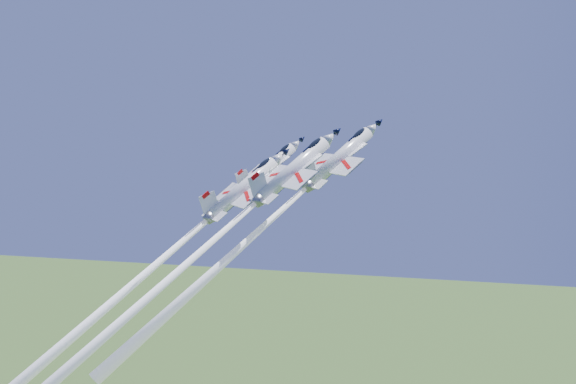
% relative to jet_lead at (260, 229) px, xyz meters
% --- Properties ---
extents(jet_lead, '(32.61, 31.77, 40.24)m').
position_rel_jet_lead_xyz_m(jet_lead, '(0.00, 0.00, 0.00)').
color(jet_lead, white).
extents(jet_left, '(33.34, 32.62, 42.35)m').
position_rel_jet_lead_xyz_m(jet_left, '(-13.53, -2.32, -3.74)').
color(jet_left, white).
extents(jet_right, '(39.76, 38.90, 50.41)m').
position_rel_jet_lead_xyz_m(jet_right, '(-9.34, -14.04, -5.62)').
color(jet_right, white).
extents(jet_slot, '(39.42, 38.56, 50.02)m').
position_rel_jet_lead_xyz_m(jet_slot, '(-17.60, -11.87, -8.65)').
color(jet_slot, white).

